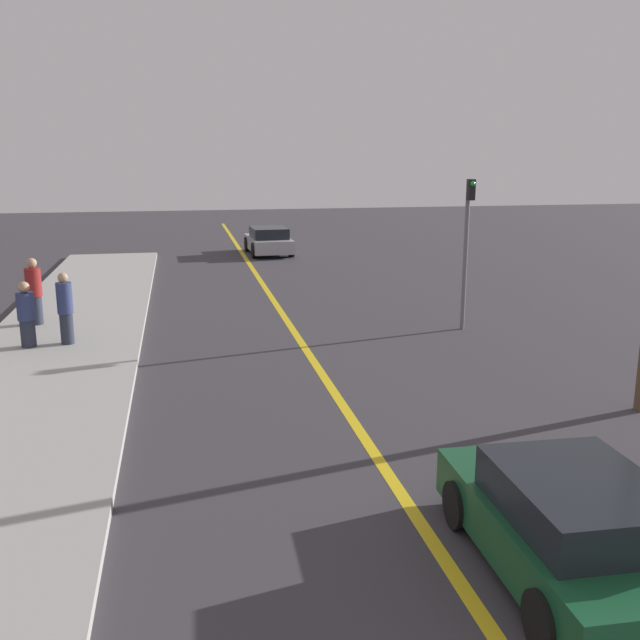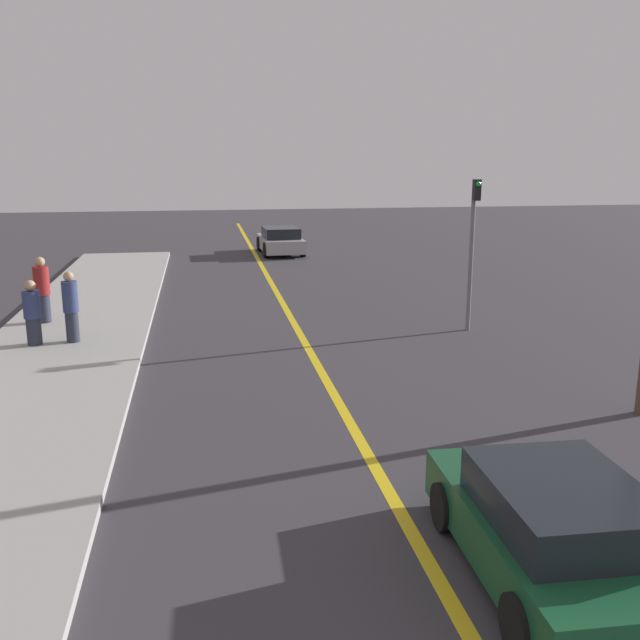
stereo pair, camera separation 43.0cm
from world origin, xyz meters
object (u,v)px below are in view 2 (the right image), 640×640
pedestrian_near_curb (32,313)px  pedestrian_mid_group (71,307)px  car_ahead_center (281,241)px  traffic_light (473,239)px  pedestrian_far_standing (42,290)px  car_near_right_lane (554,530)px

pedestrian_near_curb → pedestrian_mid_group: bearing=7.7°
car_ahead_center → traffic_light: size_ratio=0.96×
car_ahead_center → traffic_light: 16.45m
pedestrian_far_standing → traffic_light: bearing=-11.2°
traffic_light → pedestrian_far_standing: bearing=168.8°
car_near_right_lane → pedestrian_mid_group: pedestrian_mid_group is taller
pedestrian_near_curb → car_near_right_lane: bearing=-54.5°
pedestrian_near_curb → traffic_light: bearing=0.8°
car_ahead_center → traffic_light: (3.42, -15.98, 1.88)m
pedestrian_near_curb → traffic_light: traffic_light is taller
car_near_right_lane → pedestrian_near_curb: pedestrian_near_curb is taller
pedestrian_far_standing → pedestrian_near_curb: bearing=-84.2°
car_ahead_center → pedestrian_near_curb: size_ratio=2.43×
pedestrian_mid_group → pedestrian_far_standing: bearing=116.1°
pedestrian_far_standing → traffic_light: traffic_light is taller
pedestrian_far_standing → car_near_right_lane: bearing=-58.9°
car_ahead_center → pedestrian_mid_group: (-7.06, -16.01, 0.41)m
car_near_right_lane → pedestrian_mid_group: size_ratio=2.20×
pedestrian_near_curb → traffic_light: 11.48m
car_ahead_center → car_near_right_lane: bearing=-92.2°
car_ahead_center → traffic_light: traffic_light is taller
car_near_right_lane → traffic_light: 12.03m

